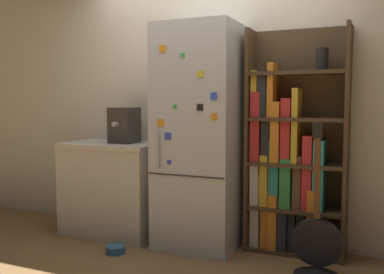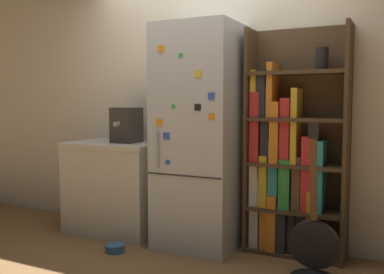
# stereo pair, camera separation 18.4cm
# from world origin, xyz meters

# --- Properties ---
(ground_plane) EXTENTS (16.00, 16.00, 0.00)m
(ground_plane) POSITION_xyz_m (0.00, 0.00, 0.00)
(ground_plane) COLOR olive
(wall_back) EXTENTS (8.00, 0.05, 2.60)m
(wall_back) POSITION_xyz_m (0.00, 0.47, 1.30)
(wall_back) COLOR beige
(wall_back) RESTS_ON ground_plane
(refrigerator) EXTENTS (0.69, 0.63, 1.95)m
(refrigerator) POSITION_xyz_m (-0.00, 0.14, 0.97)
(refrigerator) COLOR silver
(refrigerator) RESTS_ON ground_plane
(bookshelf) EXTENTS (0.82, 0.30, 1.90)m
(bookshelf) POSITION_xyz_m (0.75, 0.32, 0.78)
(bookshelf) COLOR #4C3823
(bookshelf) RESTS_ON ground_plane
(kitchen_counter) EXTENTS (0.95, 0.60, 0.89)m
(kitchen_counter) POSITION_xyz_m (-0.91, 0.16, 0.45)
(kitchen_counter) COLOR beige
(kitchen_counter) RESTS_ON ground_plane
(espresso_machine) EXTENTS (0.23, 0.31, 0.34)m
(espresso_machine) POSITION_xyz_m (-0.80, 0.18, 1.06)
(espresso_machine) COLOR #38332D
(espresso_machine) RESTS_ON kitchen_counter
(guitar) EXTENTS (0.37, 0.33, 1.14)m
(guitar) POSITION_xyz_m (1.05, -0.11, 0.17)
(guitar) COLOR black
(guitar) RESTS_ON ground_plane
(pet_bowl) EXTENTS (0.17, 0.17, 0.07)m
(pet_bowl) POSITION_xyz_m (-0.58, -0.33, 0.04)
(pet_bowl) COLOR #3366A5
(pet_bowl) RESTS_ON ground_plane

